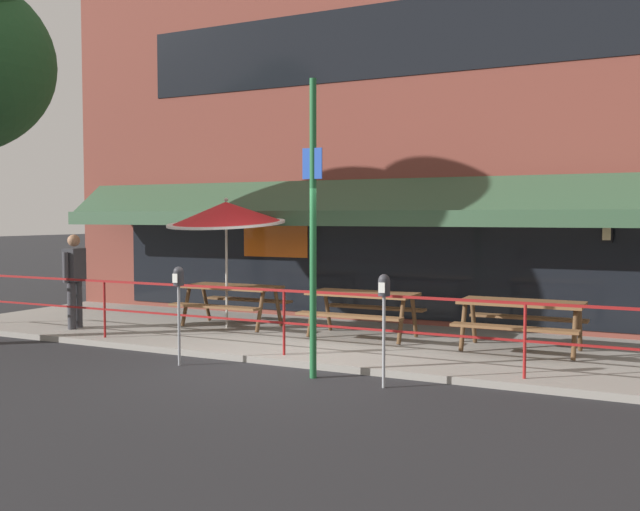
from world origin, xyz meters
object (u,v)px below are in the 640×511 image
pedestrian_walking (74,276)px  parking_meter_near (179,286)px  patio_umbrella_left (226,214)px  picnic_table_right (521,312)px  parking_meter_far (384,296)px  picnic_table_centre (362,302)px  picnic_table_left (232,294)px  street_sign_pole (313,225)px

pedestrian_walking → parking_meter_near: pedestrian_walking is taller
patio_umbrella_left → parking_meter_near: bearing=-70.2°
picnic_table_right → patio_umbrella_left: size_ratio=0.76×
pedestrian_walking → parking_meter_near: (3.41, -1.40, 0.09)m
pedestrian_walking → patio_umbrella_left: bearing=27.0°
patio_umbrella_left → parking_meter_far: (4.07, -2.62, -1.03)m
picnic_table_centre → picnic_table_right: bearing=-2.1°
patio_umbrella_left → parking_meter_near: patio_umbrella_left is taller
picnic_table_left → parking_meter_far: size_ratio=1.27×
parking_meter_far → street_sign_pole: (-1.03, 0.10, 0.87)m
patio_umbrella_left → pedestrian_walking: size_ratio=1.39×
picnic_table_left → parking_meter_near: size_ratio=1.27×
parking_meter_far → street_sign_pole: bearing=174.6°
parking_meter_near → street_sign_pole: size_ratio=0.36×
picnic_table_right → patio_umbrella_left: (-5.25, -0.04, 1.47)m
picnic_table_centre → patio_umbrella_left: (-2.63, -0.13, 1.47)m
picnic_table_right → picnic_table_centre: bearing=177.9°
street_sign_pole → picnic_table_left: bearing=138.6°
picnic_table_centre → patio_umbrella_left: 3.01m
picnic_table_right → parking_meter_far: 2.94m
picnic_table_left → parking_meter_far: bearing=-34.3°
parking_meter_near → parking_meter_far: bearing=0.7°
pedestrian_walking → parking_meter_far: (6.53, -1.36, 0.09)m
patio_umbrella_left → street_sign_pole: 3.95m
patio_umbrella_left → parking_meter_near: (0.96, -2.66, -1.03)m
picnic_table_centre → picnic_table_right: same height
picnic_table_right → patio_umbrella_left: bearing=-179.6°
picnic_table_right → pedestrian_walking: (-7.71, -1.29, 0.35)m
picnic_table_right → parking_meter_near: size_ratio=1.27×
picnic_table_left → street_sign_pole: (3.04, -2.68, 1.31)m
patio_umbrella_left → pedestrian_walking: bearing=-153.0°
parking_meter_near → parking_meter_far: same height
picnic_table_centre → parking_meter_near: parking_meter_near is taller
street_sign_pole → pedestrian_walking: bearing=167.1°
picnic_table_left → picnic_table_right: bearing=-1.3°
picnic_table_centre → picnic_table_right: size_ratio=1.00×
picnic_table_left → picnic_table_centre: size_ratio=1.00×
street_sign_pole → parking_meter_near: bearing=-176.2°
picnic_table_left → street_sign_pole: street_sign_pole is taller
picnic_table_left → parking_meter_far: parking_meter_far is taller
picnic_table_centre → street_sign_pole: 2.99m
patio_umbrella_left → pedestrian_walking: (-2.46, -1.25, -1.12)m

